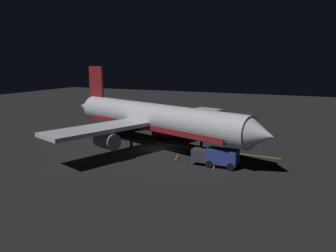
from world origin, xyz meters
TOP-DOWN VIEW (x-y plane):
  - ground_plane at (0.00, 0.00)m, footprint 180.00×180.00m
  - apron_guide_stripe at (-2.80, 4.00)m, footprint 1.86×26.39m
  - airliner at (-0.20, -0.55)m, footprint 31.43×36.60m
  - baggage_truck at (4.36, 10.41)m, footprint 2.37×5.52m
  - catering_truck at (-7.16, -0.89)m, footprint 5.81×5.68m
  - ground_crew_worker at (4.94, 11.04)m, footprint 0.40×0.40m
  - traffic_cone_near_left at (4.15, 5.02)m, footprint 0.50×0.50m
  - traffic_cone_near_right at (5.65, 10.44)m, footprint 0.50×0.50m
  - traffic_cone_under_wing at (2.73, 4.64)m, footprint 0.50×0.50m

SIDE VIEW (x-z plane):
  - ground_plane at x=0.00m, z-range -0.20..0.00m
  - apron_guide_stripe at x=-2.80m, z-range 0.00..0.01m
  - traffic_cone_near_left at x=4.15m, z-range -0.03..0.52m
  - traffic_cone_near_right at x=5.65m, z-range -0.03..0.52m
  - traffic_cone_under_wing at x=2.73m, z-range -0.03..0.52m
  - ground_crew_worker at x=4.94m, z-range 0.02..1.76m
  - baggage_truck at x=4.36m, z-range 0.05..2.23m
  - catering_truck at x=-7.16m, z-range 0.07..2.24m
  - airliner at x=-0.20m, z-range -1.44..10.19m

